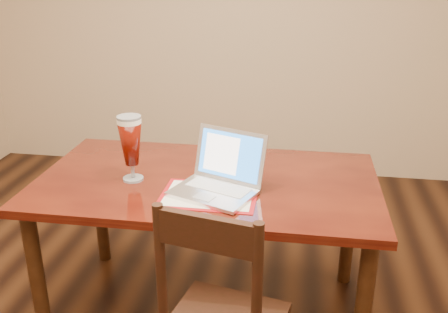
# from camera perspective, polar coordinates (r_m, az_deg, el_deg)

# --- Properties ---
(dining_table) EXTENTS (1.66, 0.94, 1.09)m
(dining_table) POSITION_cam_1_polar(r_m,az_deg,el_deg) (2.47, -2.21, -4.27)
(dining_table) COLOR #53170B
(dining_table) RESTS_ON ground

